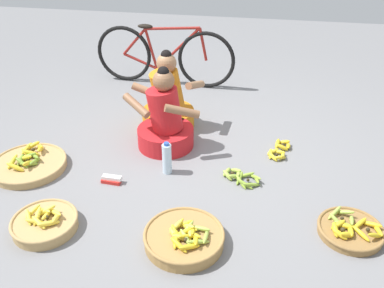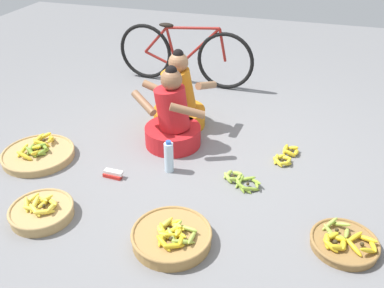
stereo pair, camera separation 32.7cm
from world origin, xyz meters
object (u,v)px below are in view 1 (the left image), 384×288
at_px(vendor_woman_front, 165,122).
at_px(banana_basket_near_vendor, 350,230).
at_px(bicycle_leaning, 164,56).
at_px(banana_basket_mid_right, 45,223).
at_px(banana_basket_front_left, 184,237).
at_px(loose_bananas_near_bicycle, 241,177).
at_px(water_bottle, 167,158).
at_px(packet_carton_stack, 111,180).
at_px(banana_basket_front_right, 29,164).
at_px(vendor_woman_behind, 168,103).
at_px(loose_bananas_back_left, 279,150).

bearing_deg(vendor_woman_front, banana_basket_near_vendor, -31.10).
height_order(bicycle_leaning, banana_basket_mid_right, bicycle_leaning).
relative_size(vendor_woman_front, banana_basket_front_left, 1.42).
height_order(bicycle_leaning, loose_bananas_near_bicycle, bicycle_leaning).
distance_m(banana_basket_front_left, banana_basket_mid_right, 1.00).
distance_m(loose_bananas_near_bicycle, water_bottle, 0.63).
height_order(bicycle_leaning, packet_carton_stack, bicycle_leaning).
relative_size(vendor_woman_front, banana_basket_near_vendor, 1.71).
bearing_deg(packet_carton_stack, banana_basket_front_left, -38.53).
relative_size(bicycle_leaning, packet_carton_stack, 10.12).
xyz_separation_m(banana_basket_front_right, water_bottle, (1.18, 0.15, 0.09)).
height_order(bicycle_leaning, banana_basket_near_vendor, bicycle_leaning).
height_order(vendor_woman_front, vendor_woman_behind, vendor_woman_behind).
height_order(banana_basket_mid_right, water_bottle, water_bottle).
distance_m(bicycle_leaning, banana_basket_front_left, 2.77).
height_order(vendor_woman_front, bicycle_leaning, vendor_woman_front).
xyz_separation_m(vendor_woman_behind, banana_basket_front_left, (0.48, -1.60, -0.20)).
bearing_deg(bicycle_leaning, banana_basket_front_right, -109.95).
bearing_deg(water_bottle, vendor_woman_behind, 102.17).
distance_m(vendor_woman_front, loose_bananas_near_bicycle, 0.87).
xyz_separation_m(banana_basket_mid_right, loose_bananas_near_bicycle, (1.31, 0.83, -0.02)).
bearing_deg(banana_basket_front_right, bicycle_leaning, 70.05).
distance_m(vendor_woman_front, banana_basket_front_left, 1.30).
distance_m(bicycle_leaning, water_bottle, 1.91).
bearing_deg(banana_basket_mid_right, banana_basket_front_right, 126.07).
xyz_separation_m(banana_basket_front_left, water_bottle, (-0.30, 0.80, 0.08)).
height_order(bicycle_leaning, banana_basket_front_left, bicycle_leaning).
xyz_separation_m(bicycle_leaning, loose_bananas_back_left, (1.39, -1.37, -0.33)).
xyz_separation_m(banana_basket_front_left, banana_basket_near_vendor, (1.12, 0.30, -0.02)).
relative_size(banana_basket_front_left, loose_bananas_near_bicycle, 1.60).
relative_size(banana_basket_front_right, loose_bananas_near_bicycle, 1.85).
bearing_deg(banana_basket_front_left, packet_carton_stack, 141.47).
bearing_deg(banana_basket_front_left, vendor_woman_behind, 106.60).
bearing_deg(loose_bananas_back_left, loose_bananas_near_bicycle, -123.31).
height_order(banana_basket_front_right, loose_bananas_back_left, banana_basket_front_right).
bearing_deg(packet_carton_stack, banana_basket_mid_right, -114.71).
bearing_deg(vendor_woman_front, vendor_woman_behind, 98.93).
distance_m(vendor_woman_front, loose_bananas_back_left, 1.07).
xyz_separation_m(banana_basket_mid_right, banana_basket_front_right, (-0.49, 0.67, -0.01)).
distance_m(banana_basket_front_right, packet_carton_stack, 0.77).
relative_size(banana_basket_near_vendor, water_bottle, 1.55).
bearing_deg(banana_basket_mid_right, banana_basket_near_vendor, 8.67).
bearing_deg(water_bottle, banana_basket_near_vendor, -19.56).
distance_m(vendor_woman_behind, loose_bananas_back_left, 1.17).
distance_m(bicycle_leaning, banana_basket_mid_right, 2.70).
bearing_deg(banana_basket_mid_right, loose_bananas_near_bicycle, 32.19).
relative_size(banana_basket_front_left, banana_basket_front_right, 0.87).
xyz_separation_m(vendor_woman_front, bicycle_leaning, (-0.35, 1.42, 0.11)).
bearing_deg(loose_bananas_back_left, water_bottle, -152.96).
bearing_deg(banana_basket_near_vendor, vendor_woman_front, 148.90).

